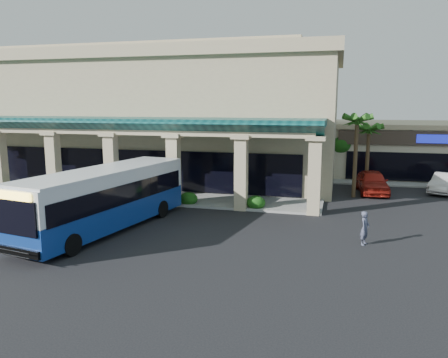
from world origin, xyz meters
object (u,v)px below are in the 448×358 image
(transit_bus, at_px, (106,200))
(pedestrian, at_px, (365,228))
(car_silver, at_px, (372,182))
(car_white, at_px, (445,183))

(transit_bus, bearing_deg, pedestrian, 13.83)
(pedestrian, height_order, car_silver, car_silver)
(pedestrian, distance_m, car_silver, 12.96)
(transit_bus, xyz_separation_m, car_silver, (14.28, 13.85, -0.78))
(car_silver, bearing_deg, car_white, 11.70)
(transit_bus, relative_size, pedestrian, 7.26)
(transit_bus, height_order, car_silver, transit_bus)
(transit_bus, xyz_separation_m, car_white, (19.58, 15.40, -0.90))
(car_white, bearing_deg, car_silver, -141.08)
(pedestrian, height_order, car_white, pedestrian)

